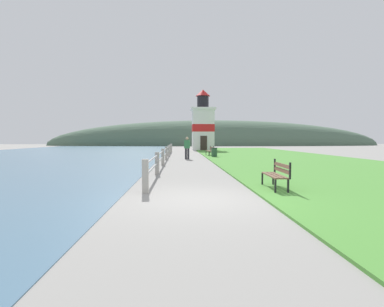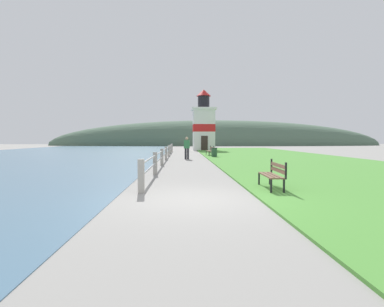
{
  "view_description": "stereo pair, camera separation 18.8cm",
  "coord_description": "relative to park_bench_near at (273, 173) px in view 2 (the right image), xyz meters",
  "views": [
    {
      "loc": [
        -0.55,
        -7.88,
        1.63
      ],
      "look_at": [
        0.55,
        18.62,
        0.3
      ],
      "focal_mm": 28.0,
      "sensor_mm": 36.0,
      "label": 1
    },
    {
      "loc": [
        -0.37,
        -7.88,
        1.63
      ],
      "look_at": [
        0.55,
        18.62,
        0.3
      ],
      "focal_mm": 28.0,
      "sensor_mm": 36.0,
      "label": 2
    }
  ],
  "objects": [
    {
      "name": "ground_plane",
      "position": [
        -2.51,
        -1.37,
        -0.54
      ],
      "size": [
        160.0,
        160.0,
        0.0
      ],
      "primitive_type": "plane",
      "color": "gray"
    },
    {
      "name": "grass_verge",
      "position": [
        5.16,
        15.65,
        -0.51
      ],
      "size": [
        12.0,
        51.05,
        0.06
      ],
      "color": "#4C8E38",
      "rests_on": "ground_plane"
    },
    {
      "name": "water_strip",
      "position": [
        -16.69,
        15.65,
        -0.53
      ],
      "size": [
        24.0,
        81.69,
        0.01
      ],
      "color": "#476B84",
      "rests_on": "ground_plane"
    },
    {
      "name": "seawall_railing",
      "position": [
        -4.09,
        13.59,
        0.06
      ],
      "size": [
        0.18,
        28.11,
        1.02
      ],
      "color": "#A8A399",
      "rests_on": "ground_plane"
    },
    {
      "name": "park_bench_near",
      "position": [
        0.0,
        0.0,
        0.0
      ],
      "size": [
        0.53,
        1.63,
        0.94
      ],
      "rotation": [
        0.0,
        0.0,
        3.11
      ],
      "color": "brown",
      "rests_on": "ground_plane"
    },
    {
      "name": "park_bench_midway",
      "position": [
        -0.2,
        18.61,
        0.0
      ],
      "size": [
        0.6,
        1.68,
        0.94
      ],
      "rotation": [
        0.0,
        0.0,
        3.22
      ],
      "color": "brown",
      "rests_on": "ground_plane"
    },
    {
      "name": "lighthouse",
      "position": [
        0.16,
        32.16,
        2.93
      ],
      "size": [
        3.36,
        3.36,
        8.38
      ],
      "color": "white",
      "rests_on": "ground_plane"
    },
    {
      "name": "person_strolling",
      "position": [
        -2.48,
        14.27,
        0.42
      ],
      "size": [
        0.46,
        0.31,
        1.76
      ],
      "rotation": [
        0.0,
        0.0,
        1.39
      ],
      "color": "#28282D",
      "rests_on": "ground_plane"
    },
    {
      "name": "trash_bin",
      "position": [
        -0.06,
        16.54,
        -0.11
      ],
      "size": [
        0.54,
        0.54,
        0.84
      ],
      "color": "#2D5138",
      "rests_on": "ground_plane"
    },
    {
      "name": "distant_hillside",
      "position": [
        5.49,
        62.66,
        -0.54
      ],
      "size": [
        80.0,
        16.0,
        12.0
      ],
      "color": "#4C6651",
      "rests_on": "ground_plane"
    }
  ]
}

